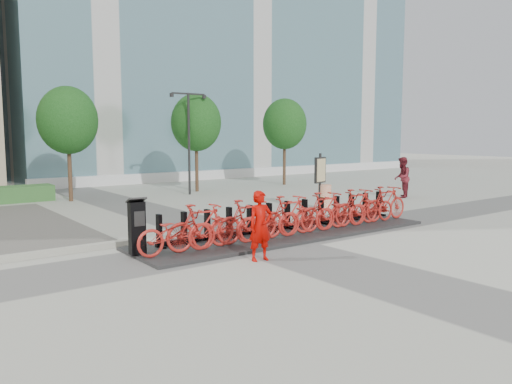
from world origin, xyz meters
TOP-DOWN VIEW (x-y plane):
  - ground at (0.00, 0.00)m, footprint 120.00×120.00m
  - glass_building at (14.00, 26.00)m, footprint 32.00×16.00m
  - tree_1 at (-1.50, 12.00)m, footprint 2.60×2.60m
  - tree_2 at (5.00, 12.00)m, footprint 2.60×2.60m
  - tree_3 at (11.00, 12.00)m, footprint 2.60×2.60m
  - streetlamp at (4.00, 11.00)m, footprint 2.00×0.20m
  - dock_pad at (1.30, 0.30)m, footprint 9.60×2.40m
  - dock_rail_posts at (1.72, 0.77)m, footprint 8.74×0.50m
  - bike_0 at (-2.60, -0.05)m, footprint 2.02×0.70m
  - bike_1 at (-1.88, -0.05)m, footprint 1.96×0.55m
  - bike_2 at (-1.16, -0.05)m, footprint 2.02×0.70m
  - bike_3 at (-0.44, -0.05)m, footprint 1.96×0.55m
  - bike_4 at (0.28, -0.05)m, footprint 2.02×0.70m
  - bike_5 at (1.00, -0.05)m, footprint 1.96×0.55m
  - bike_6 at (1.72, -0.05)m, footprint 2.02×0.70m
  - bike_7 at (2.44, -0.05)m, footprint 1.96×0.55m
  - bike_8 at (3.16, -0.05)m, footprint 2.02×0.70m
  - bike_9 at (3.88, -0.05)m, footprint 1.96×0.55m
  - bike_10 at (4.60, -0.05)m, footprint 2.02×0.70m
  - bike_11 at (5.32, -0.05)m, footprint 1.96×0.55m
  - kiosk at (-3.38, 0.43)m, footprint 0.47×0.41m
  - worker_red at (-1.17, -1.57)m, footprint 0.65×0.47m
  - pedestrian at (11.39, 3.87)m, footprint 1.17×1.09m
  - construction_barrel at (5.86, 3.40)m, footprint 0.68×0.68m
  - map_sign at (5.62, 3.43)m, footprint 0.73×0.31m

SIDE VIEW (x-z plane):
  - ground at x=0.00m, z-range 0.00..0.00m
  - dock_pad at x=1.30m, z-range 0.00..0.08m
  - construction_barrel at x=5.86m, z-range 0.00..0.99m
  - dock_rail_posts at x=1.72m, z-range 0.08..0.93m
  - bike_0 at x=-2.60m, z-range 0.08..1.14m
  - bike_2 at x=-1.16m, z-range 0.08..1.14m
  - bike_4 at x=0.28m, z-range 0.08..1.14m
  - bike_6 at x=1.72m, z-range 0.08..1.14m
  - bike_8 at x=3.16m, z-range 0.08..1.14m
  - bike_10 at x=4.60m, z-range 0.08..1.14m
  - bike_1 at x=-1.88m, z-range 0.08..1.26m
  - bike_3 at x=-0.44m, z-range 0.08..1.26m
  - bike_5 at x=1.00m, z-range 0.08..1.26m
  - bike_7 at x=2.44m, z-range 0.08..1.26m
  - bike_9 at x=3.88m, z-range 0.08..1.26m
  - bike_11 at x=5.32m, z-range 0.08..1.26m
  - kiosk at x=-3.38m, z-range 0.05..1.46m
  - worker_red at x=-1.17m, z-range 0.00..1.66m
  - pedestrian at x=11.39m, z-range 0.00..1.92m
  - map_sign at x=5.62m, z-range 0.36..2.60m
  - streetlamp at x=4.00m, z-range 0.63..5.63m
  - tree_1 at x=-1.50m, z-range 1.04..6.14m
  - tree_2 at x=5.00m, z-range 1.04..6.14m
  - tree_3 at x=11.00m, z-range 1.04..6.14m
  - glass_building at x=14.00m, z-range 0.00..24.00m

